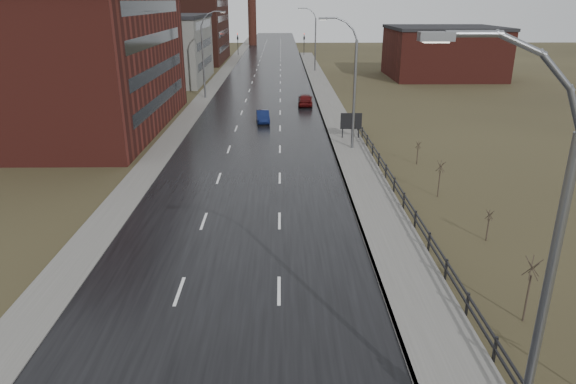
{
  "coord_description": "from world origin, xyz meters",
  "views": [
    {
      "loc": [
        2.45,
        -8.58,
        12.64
      ],
      "look_at": [
        2.78,
        17.13,
        3.0
      ],
      "focal_mm": 32.0,
      "sensor_mm": 36.0,
      "label": 1
    }
  ],
  "objects_px": {
    "streetlight_main": "(533,293)",
    "billboard": "(351,122)",
    "car_near": "(263,117)",
    "car_far": "(305,100)"
  },
  "relations": [
    {
      "from": "streetlight_main",
      "to": "billboard",
      "type": "relative_size",
      "value": 4.66
    },
    {
      "from": "car_near",
      "to": "car_far",
      "type": "relative_size",
      "value": 0.85
    },
    {
      "from": "streetlight_main",
      "to": "car_near",
      "type": "bearing_deg",
      "value": 100.18
    },
    {
      "from": "billboard",
      "to": "car_far",
      "type": "xyz_separation_m",
      "value": [
        -3.6,
        16.79,
        -0.97
      ]
    },
    {
      "from": "streetlight_main",
      "to": "car_near",
      "type": "xyz_separation_m",
      "value": [
        -8.07,
        44.92,
        -5.42
      ]
    },
    {
      "from": "streetlight_main",
      "to": "billboard",
      "type": "height_order",
      "value": "streetlight_main"
    },
    {
      "from": "billboard",
      "to": "car_near",
      "type": "bearing_deg",
      "value": 139.64
    },
    {
      "from": "billboard",
      "to": "car_near",
      "type": "height_order",
      "value": "billboard"
    },
    {
      "from": "streetlight_main",
      "to": "car_near",
      "type": "relative_size",
      "value": 3.13
    },
    {
      "from": "billboard",
      "to": "car_near",
      "type": "distance_m",
      "value": 11.46
    }
  ]
}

